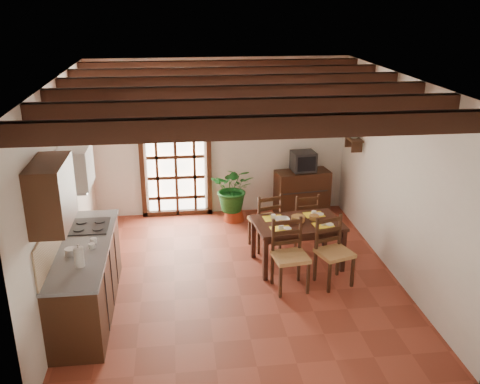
{
  "coord_description": "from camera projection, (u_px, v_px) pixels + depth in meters",
  "views": [
    {
      "loc": [
        -0.76,
        -6.67,
        3.79
      ],
      "look_at": [
        0.1,
        0.4,
        1.15
      ],
      "focal_mm": 40.0,
      "sensor_mm": 36.0,
      "label": 1
    }
  ],
  "objects": [
    {
      "name": "room_shell",
      "position": [
        236.0,
        155.0,
        6.98
      ],
      "size": [
        4.52,
        5.02,
        2.81
      ],
      "color": "silver",
      "rests_on": "ground_plane"
    },
    {
      "name": "sideboard",
      "position": [
        302.0,
        192.0,
        9.7
      ],
      "size": [
        1.0,
        0.55,
        0.81
      ],
      "primitive_type": "cube",
      "rotation": [
        0.0,
        0.0,
        0.13
      ],
      "color": "#341C10",
      "rests_on": "ground_plane"
    },
    {
      "name": "kitchen_counter",
      "position": [
        86.0,
        277.0,
        6.67
      ],
      "size": [
        0.64,
        2.25,
        1.38
      ],
      "color": "#341C10",
      "rests_on": "ground_plane"
    },
    {
      "name": "table_bowl",
      "position": [
        282.0,
        220.0,
        7.74
      ],
      "size": [
        0.22,
        0.22,
        0.05
      ],
      "primitive_type": "imported",
      "rotation": [
        0.0,
        0.0,
        0.03
      ],
      "color": "white",
      "rests_on": "dining_table"
    },
    {
      "name": "plant_pot",
      "position": [
        234.0,
        214.0,
        9.52
      ],
      "size": [
        0.38,
        0.38,
        0.23
      ],
      "primitive_type": "cone",
      "color": "maroon",
      "rests_on": "ground_plane"
    },
    {
      "name": "range_hood",
      "position": [
        75.0,
        168.0,
        6.73
      ],
      "size": [
        0.38,
        0.6,
        0.54
      ],
      "color": "white",
      "rests_on": "room_shell"
    },
    {
      "name": "dining_table",
      "position": [
        298.0,
        227.0,
        7.79
      ],
      "size": [
        1.34,
        0.93,
        0.69
      ],
      "rotation": [
        0.0,
        0.0,
        0.1
      ],
      "color": "black",
      "rests_on": "ground_plane"
    },
    {
      "name": "chair_far_left",
      "position": [
        265.0,
        230.0,
        8.42
      ],
      "size": [
        0.53,
        0.51,
        0.94
      ],
      "rotation": [
        0.0,
        0.0,
        3.41
      ],
      "color": "tan",
      "rests_on": "ground_plane"
    },
    {
      "name": "chair_far_right",
      "position": [
        303.0,
        228.0,
        8.55
      ],
      "size": [
        0.46,
        0.44,
        0.89
      ],
      "rotation": [
        0.0,
        0.0,
        3.27
      ],
      "color": "tan",
      "rests_on": "ground_plane"
    },
    {
      "name": "shelf_vase",
      "position": [
        354.0,
        133.0,
        8.77
      ],
      "size": [
        0.15,
        0.15,
        0.15
      ],
      "primitive_type": "imported",
      "color": "#B2BFB2",
      "rests_on": "wall_shelf"
    },
    {
      "name": "chair_near_left",
      "position": [
        290.0,
        268.0,
        7.24
      ],
      "size": [
        0.5,
        0.48,
        0.98
      ],
      "rotation": [
        0.0,
        0.0,
        0.12
      ],
      "color": "tan",
      "rests_on": "ground_plane"
    },
    {
      "name": "potted_plant",
      "position": [
        234.0,
        190.0,
        9.36
      ],
      "size": [
        2.34,
        2.15,
        2.17
      ],
      "primitive_type": "imported",
      "rotation": [
        0.0,
        0.0,
        -0.29
      ],
      "color": "#144C19",
      "rests_on": "ground_plane"
    },
    {
      "name": "wall_shelf",
      "position": [
        354.0,
        141.0,
        8.81
      ],
      "size": [
        0.2,
        0.42,
        0.2
      ],
      "color": "#341C10",
      "rests_on": "room_shell"
    },
    {
      "name": "crt_tv",
      "position": [
        303.0,
        161.0,
        9.49
      ],
      "size": [
        0.44,
        0.41,
        0.35
      ],
      "rotation": [
        0.0,
        0.0,
        0.09
      ],
      "color": "black",
      "rests_on": "sideboard"
    },
    {
      "name": "shelf_flowers",
      "position": [
        355.0,
        121.0,
        8.69
      ],
      "size": [
        0.14,
        0.14,
        0.36
      ],
      "color": "yellow",
      "rests_on": "shelf_vase"
    },
    {
      "name": "pendant_lamp",
      "position": [
        300.0,
        126.0,
        7.37
      ],
      "size": [
        0.36,
        0.36,
        0.84
      ],
      "color": "black",
      "rests_on": "room_shell"
    },
    {
      "name": "ceiling_beams",
      "position": [
        236.0,
        88.0,
        6.67
      ],
      "size": [
        4.5,
        4.34,
        0.2
      ],
      "color": "black",
      "rests_on": "room_shell"
    },
    {
      "name": "framed_picture",
      "position": [
        361.0,
        109.0,
        8.64
      ],
      "size": [
        0.03,
        0.32,
        0.32
      ],
      "color": "brown",
      "rests_on": "room_shell"
    },
    {
      "name": "fuse_box",
      "position": [
        304.0,
        117.0,
        9.48
      ],
      "size": [
        0.25,
        0.03,
        0.32
      ],
      "primitive_type": "cube",
      "color": "white",
      "rests_on": "room_shell"
    },
    {
      "name": "french_door",
      "position": [
        175.0,
        153.0,
        9.39
      ],
      "size": [
        1.26,
        0.11,
        2.32
      ],
      "color": "white",
      "rests_on": "ground_plane"
    },
    {
      "name": "chair_near_right",
      "position": [
        333.0,
        264.0,
        7.37
      ],
      "size": [
        0.55,
        0.53,
        0.95
      ],
      "rotation": [
        0.0,
        0.0,
        0.31
      ],
      "color": "tan",
      "rests_on": "ground_plane"
    },
    {
      "name": "ground_plane",
      "position": [
        236.0,
        278.0,
        7.61
      ],
      "size": [
        5.0,
        5.0,
        0.0
      ],
      "primitive_type": "plane",
      "color": "brown"
    },
    {
      "name": "table_setting",
      "position": [
        298.0,
        224.0,
        7.77
      ],
      "size": [
        0.92,
        0.61,
        0.09
      ],
      "rotation": [
        0.0,
        0.0,
        0.1
      ],
      "color": "yellow",
      "rests_on": "dining_table"
    },
    {
      "name": "upper_cabinet",
      "position": [
        51.0,
        194.0,
        5.52
      ],
      "size": [
        0.35,
        0.8,
        0.7
      ],
      "primitive_type": "cube",
      "color": "#341C10",
      "rests_on": "room_shell"
    },
    {
      "name": "counter_items",
      "position": [
        84.0,
        239.0,
        6.58
      ],
      "size": [
        0.5,
        1.43,
        0.25
      ],
      "color": "black",
      "rests_on": "kitchen_counter"
    }
  ]
}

